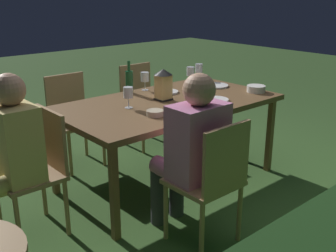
% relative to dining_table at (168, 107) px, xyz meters
% --- Properties ---
extents(ground_plane, '(16.00, 16.00, 0.00)m').
position_rel_dining_table_xyz_m(ground_plane, '(0.00, 0.00, -0.69)').
color(ground_plane, '#385B28').
extents(dining_table, '(1.86, 1.03, 0.74)m').
position_rel_dining_table_xyz_m(dining_table, '(0.00, 0.00, 0.00)').
color(dining_table, brown).
rests_on(dining_table, ground).
extents(chair_side_left_a, '(0.42, 0.40, 0.87)m').
position_rel_dining_table_xyz_m(chair_side_left_a, '(-0.42, -0.91, -0.21)').
color(chair_side_left_a, '#9E7A51').
rests_on(chair_side_left_a, ground).
extents(chair_side_right_b, '(0.42, 0.40, 0.87)m').
position_rel_dining_table_xyz_m(chair_side_right_b, '(0.42, 0.91, -0.21)').
color(chair_side_right_b, '#9E7A51').
rests_on(chair_side_right_b, ground).
extents(person_in_pink, '(0.38, 0.47, 1.15)m').
position_rel_dining_table_xyz_m(person_in_pink, '(0.42, 0.71, -0.05)').
color(person_in_pink, '#C675A3').
rests_on(person_in_pink, ground).
extents(chair_side_left_b, '(0.42, 0.40, 0.87)m').
position_rel_dining_table_xyz_m(chair_side_left_b, '(0.42, -0.91, -0.21)').
color(chair_side_left_b, '#9E7A51').
rests_on(chair_side_left_b, ground).
extents(chair_head_far, '(0.40, 0.42, 0.87)m').
position_rel_dining_table_xyz_m(chair_head_far, '(1.18, 0.00, -0.21)').
color(chair_head_far, '#9E7A51').
rests_on(chair_head_far, ground).
extents(person_in_mustard, '(0.48, 0.38, 1.15)m').
position_rel_dining_table_xyz_m(person_in_mustard, '(1.37, 0.00, -0.05)').
color(person_in_mustard, tan).
rests_on(person_in_mustard, ground).
extents(lantern_centerpiece, '(0.15, 0.15, 0.27)m').
position_rel_dining_table_xyz_m(lantern_centerpiece, '(0.01, -0.05, 0.20)').
color(lantern_centerpiece, black).
rests_on(lantern_centerpiece, dining_table).
extents(green_bottle_on_table, '(0.07, 0.07, 0.29)m').
position_rel_dining_table_xyz_m(green_bottle_on_table, '(0.08, -0.44, 0.16)').
color(green_bottle_on_table, '#195128').
rests_on(green_bottle_on_table, dining_table).
extents(wine_glass_a, '(0.08, 0.08, 0.17)m').
position_rel_dining_table_xyz_m(wine_glass_a, '(-0.09, -0.43, 0.17)').
color(wine_glass_a, silver).
rests_on(wine_glass_a, dining_table).
extents(wine_glass_b, '(0.08, 0.08, 0.17)m').
position_rel_dining_table_xyz_m(wine_glass_b, '(-0.60, -0.35, 0.17)').
color(wine_glass_b, silver).
rests_on(wine_glass_b, dining_table).
extents(wine_glass_c, '(0.08, 0.08, 0.17)m').
position_rel_dining_table_xyz_m(wine_glass_c, '(0.38, -0.04, 0.17)').
color(wine_glass_c, silver).
rests_on(wine_glass_c, dining_table).
extents(wine_glass_d, '(0.08, 0.08, 0.17)m').
position_rel_dining_table_xyz_m(wine_glass_d, '(-0.78, -0.41, 0.17)').
color(wine_glass_d, silver).
rests_on(wine_glass_d, dining_table).
extents(plate_a, '(0.22, 0.22, 0.01)m').
position_rel_dining_table_xyz_m(plate_a, '(-0.18, -0.23, 0.06)').
color(plate_a, white).
rests_on(plate_a, dining_table).
extents(plate_b, '(0.25, 0.25, 0.01)m').
position_rel_dining_table_xyz_m(plate_b, '(-0.70, -0.11, 0.06)').
color(plate_b, white).
rests_on(plate_b, dining_table).
extents(plate_c, '(0.22, 0.22, 0.01)m').
position_rel_dining_table_xyz_m(plate_c, '(-0.31, 0.26, 0.06)').
color(plate_c, white).
rests_on(plate_c, dining_table).
extents(bowl_olives, '(0.17, 0.17, 0.06)m').
position_rel_dining_table_xyz_m(bowl_olives, '(-0.81, 0.29, 0.08)').
color(bowl_olives, silver).
rests_on(bowl_olives, dining_table).
extents(bowl_bread, '(0.13, 0.13, 0.04)m').
position_rel_dining_table_xyz_m(bowl_bread, '(0.35, 0.26, 0.07)').
color(bowl_bread, '#BCAD8E').
rests_on(bowl_bread, dining_table).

